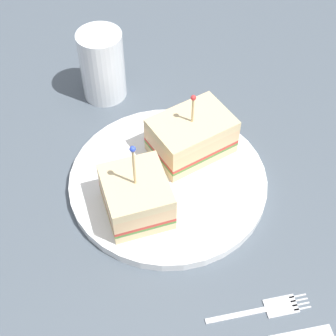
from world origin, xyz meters
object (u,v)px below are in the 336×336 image
object	(u,v)px
plate	(168,181)
sandwich_half_back	(136,197)
sandwich_half_front	(191,136)
drink_glass	(103,68)
fork	(270,308)

from	to	relation	value
plate	sandwich_half_back	world-z (taller)	sandwich_half_back
plate	sandwich_half_front	size ratio (longest dim) A/B	2.05
sandwich_half_front	sandwich_half_back	size ratio (longest dim) A/B	1.08
plate	drink_glass	world-z (taller)	drink_glass
drink_glass	fork	world-z (taller)	drink_glass
sandwich_half_front	fork	xyz separation A→B (cm)	(16.92, -16.67, -3.89)
fork	drink_glass	bearing A→B (deg)	146.08
plate	fork	xyz separation A→B (cm)	(17.58, -10.90, -0.48)
sandwich_half_front	sandwich_half_back	world-z (taller)	sandwich_half_back
sandwich_half_back	drink_glass	size ratio (longest dim) A/B	1.08
sandwich_half_back	fork	world-z (taller)	sandwich_half_back
sandwich_half_front	sandwich_half_back	distance (cm)	12.11
sandwich_half_back	drink_glass	distance (cm)	23.66
plate	fork	bearing A→B (deg)	-31.81
plate	sandwich_half_back	size ratio (longest dim) A/B	2.23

